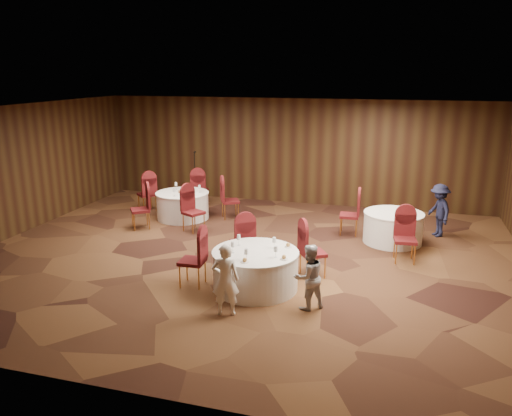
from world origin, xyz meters
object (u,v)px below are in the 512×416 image
(table_main, at_px, (255,270))
(table_left, at_px, (183,205))
(woman_b, at_px, (309,277))
(table_right, at_px, (393,227))
(man_c, at_px, (439,210))
(mic_stand, at_px, (196,190))
(woman_a, at_px, (225,280))

(table_main, distance_m, table_left, 5.07)
(table_main, xyz_separation_m, table_left, (-3.23, 3.91, 0.00))
(table_main, height_order, table_left, same)
(table_left, relative_size, woman_b, 1.25)
(table_right, relative_size, woman_b, 1.21)
(table_main, height_order, man_c, man_c)
(woman_b, bearing_deg, table_main, -67.25)
(table_right, bearing_deg, mic_stand, 163.33)
(table_main, relative_size, mic_stand, 0.97)
(woman_a, bearing_deg, man_c, -139.07)
(table_right, bearing_deg, woman_b, -108.61)
(table_left, distance_m, mic_stand, 1.28)
(woman_a, bearing_deg, table_main, -113.87)
(table_right, distance_m, mic_stand, 6.07)
(table_left, xyz_separation_m, mic_stand, (-0.14, 1.26, 0.12))
(table_right, height_order, woman_a, woman_a)
(table_main, xyz_separation_m, man_c, (3.51, 4.22, 0.29))
(table_main, height_order, table_right, same)
(table_main, distance_m, man_c, 5.50)
(woman_b, distance_m, man_c, 5.34)
(man_c, bearing_deg, woman_a, -58.42)
(mic_stand, distance_m, woman_b, 7.26)
(mic_stand, xyz_separation_m, man_c, (6.88, -0.95, 0.16))
(table_main, bearing_deg, mic_stand, 123.09)
(table_right, relative_size, woman_a, 1.12)
(table_main, bearing_deg, man_c, 50.28)
(table_right, bearing_deg, table_main, -125.50)
(table_left, bearing_deg, mic_stand, 96.11)
(table_left, distance_m, woman_b, 6.22)
(woman_b, xyz_separation_m, man_c, (2.40, 4.77, 0.08))
(table_left, distance_m, woman_a, 5.91)
(table_main, relative_size, table_right, 1.16)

